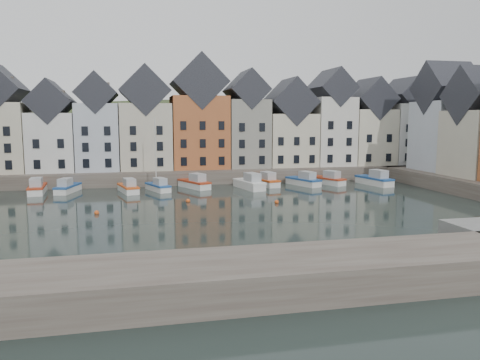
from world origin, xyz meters
name	(u,v)px	position (x,y,z in m)	size (l,w,h in m)	color
ground	(235,214)	(0.00, 0.00, 0.00)	(260.00, 260.00, 0.00)	black
far_quay	(198,172)	(0.00, 30.00, 1.00)	(90.00, 16.00, 2.00)	#483E37
near_wall	(137,285)	(-10.00, -22.00, 1.00)	(50.00, 6.00, 2.00)	#483E37
hillside	(184,243)	(0.02, 56.00, -17.96)	(153.60, 70.40, 64.00)	#28351A
far_terrace	(218,125)	(3.21, 28.00, 8.88)	(72.37, 8.16, 17.78)	beige
mooring_buoys	(191,205)	(-4.00, 5.33, 0.15)	(20.50, 5.50, 0.50)	#C84A17
boat_a	(37,188)	(-22.71, 18.86, 0.71)	(2.39, 6.30, 2.37)	silver
boat_b	(67,188)	(-18.93, 18.87, 0.65)	(3.11, 5.93, 2.18)	silver
boat_c	(128,188)	(-10.97, 17.01, 0.65)	(3.07, 5.92, 2.17)	silver
boat_d	(158,186)	(-7.00, 17.57, 0.67)	(3.46, 5.60, 10.24)	silver
boat_e	(195,183)	(-1.81, 19.09, 0.71)	(4.32, 6.42, 2.37)	silver
boat_f	(250,184)	(5.64, 16.72, 0.76)	(3.49, 6.92, 2.54)	silver
boat_g	(266,181)	(8.66, 19.18, 0.70)	(3.20, 6.35, 2.34)	silver
boat_h	(304,181)	(14.28, 18.27, 0.70)	(3.94, 6.40, 2.35)	silver
boat_i	(328,180)	(18.30, 18.68, 0.69)	(4.06, 6.28, 2.31)	silver
boat_j	(375,180)	(24.78, 16.45, 0.77)	(3.29, 6.98, 2.57)	silver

